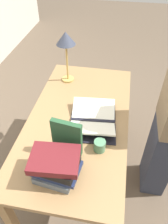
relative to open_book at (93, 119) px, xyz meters
name	(u,v)px	position (x,y,z in m)	size (l,w,h in m)	color
ground_plane	(80,172)	(0.03, 0.12, -0.79)	(12.00, 12.00, 0.00)	brown
reading_desk	(79,126)	(0.03, 0.12, -0.12)	(1.51, 0.78, 0.77)	#937047
open_book	(93,119)	(0.00, 0.00, 0.00)	(0.47, 0.39, 0.08)	black
book_stack_tall	(56,166)	(-0.49, 0.15, 0.07)	(0.24, 0.31, 0.18)	slate
book_standing_upright	(67,138)	(-0.31, 0.12, 0.11)	(0.06, 0.20, 0.27)	#234C2D
reading_lamp	(66,42)	(0.53, 0.32, 0.36)	(0.17, 0.17, 0.47)	tan
coffee_mug	(100,146)	(-0.26, -0.09, 0.02)	(0.10, 0.08, 0.08)	#4C7F5B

